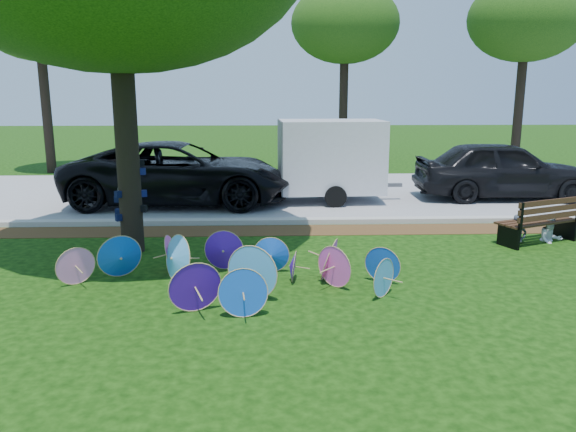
% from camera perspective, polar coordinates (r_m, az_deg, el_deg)
% --- Properties ---
extents(ground, '(90.00, 90.00, 0.00)m').
position_cam_1_polar(ground, '(8.54, -2.90, -8.87)').
color(ground, black).
rests_on(ground, ground).
extents(mulch_strip, '(90.00, 1.00, 0.01)m').
position_cam_1_polar(mulch_strip, '(12.83, -2.64, -1.49)').
color(mulch_strip, '#472D16').
rests_on(mulch_strip, ground).
extents(curb, '(90.00, 0.30, 0.12)m').
position_cam_1_polar(curb, '(13.50, -2.61, -0.54)').
color(curb, '#B7B5AD').
rests_on(curb, ground).
extents(street, '(90.00, 8.00, 0.01)m').
position_cam_1_polar(street, '(17.58, -2.50, 2.35)').
color(street, gray).
rests_on(street, ground).
extents(parasol_pile, '(5.71, 2.53, 0.86)m').
position_cam_1_polar(parasol_pile, '(9.15, -5.23, -5.01)').
color(parasol_pile, '#4B13AE').
rests_on(parasol_pile, ground).
extents(black_van, '(6.36, 3.09, 1.74)m').
position_cam_1_polar(black_van, '(16.04, -10.95, 4.29)').
color(black_van, black).
rests_on(black_van, ground).
extents(dark_pickup, '(5.07, 2.12, 1.72)m').
position_cam_1_polar(dark_pickup, '(17.73, 20.94, 4.41)').
color(dark_pickup, black).
rests_on(dark_pickup, ground).
extents(cargo_trailer, '(2.95, 1.93, 2.62)m').
position_cam_1_polar(cargo_trailer, '(16.13, 4.41, 6.09)').
color(cargo_trailer, silver).
rests_on(cargo_trailer, ground).
extents(park_bench, '(1.97, 1.37, 0.96)m').
position_cam_1_polar(park_bench, '(12.86, 23.95, -0.37)').
color(park_bench, black).
rests_on(park_bench, ground).
extents(person_left, '(0.45, 0.35, 1.11)m').
position_cam_1_polar(person_left, '(12.74, 22.46, -0.00)').
color(person_left, '#39404D').
rests_on(person_left, ground).
extents(person_right, '(0.54, 0.42, 1.08)m').
position_cam_1_polar(person_right, '(13.05, 25.26, -0.04)').
color(person_right, silver).
rests_on(person_right, ground).
extents(bg_trees, '(22.78, 6.10, 7.40)m').
position_cam_1_polar(bg_trees, '(22.91, 1.88, 19.20)').
color(bg_trees, black).
rests_on(bg_trees, ground).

